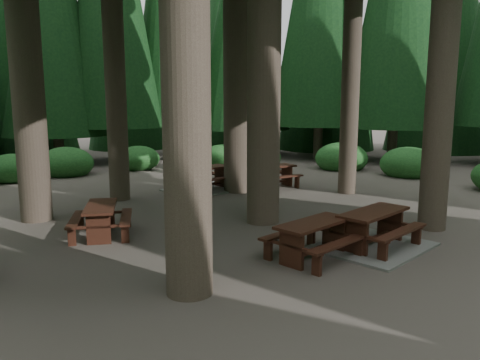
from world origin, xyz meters
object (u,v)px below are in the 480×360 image
picnic_table_d (271,173)px  picnic_table_e (314,234)px  picnic_table_a (373,235)px  picnic_table_c (204,182)px  picnic_table_b (101,216)px

picnic_table_d → picnic_table_e: size_ratio=0.92×
picnic_table_a → picnic_table_c: 7.80m
picnic_table_a → picnic_table_b: 6.15m
picnic_table_b → picnic_table_c: (4.66, 3.88, -0.19)m
picnic_table_a → picnic_table_b: bearing=126.3°
picnic_table_c → picnic_table_a: bearing=-101.6°
picnic_table_a → picnic_table_d: bearing=58.1°
picnic_table_b → picnic_table_e: picnic_table_e is taller
picnic_table_b → picnic_table_d: picnic_table_d is taller
picnic_table_b → picnic_table_e: 4.97m
picnic_table_b → picnic_table_e: bearing=-120.5°
picnic_table_a → picnic_table_c: size_ratio=0.98×
picnic_table_a → picnic_table_d: (2.25, 7.06, 0.26)m
picnic_table_e → picnic_table_a: bearing=-16.7°
picnic_table_e → picnic_table_d: bearing=47.7°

